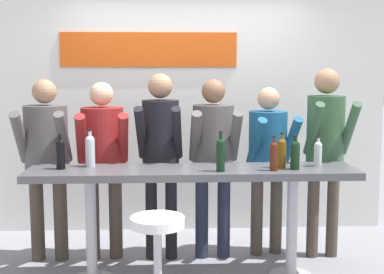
% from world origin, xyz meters
% --- Properties ---
extents(back_wall, '(4.29, 0.12, 2.87)m').
position_xyz_m(back_wall, '(-0.00, 1.46, 1.44)').
color(back_wall, silver).
rests_on(back_wall, ground_plane).
extents(tasting_table, '(2.69, 0.52, 0.95)m').
position_xyz_m(tasting_table, '(0.00, 0.00, 0.80)').
color(tasting_table, '#4C4C51').
rests_on(tasting_table, ground_plane).
extents(bar_stool, '(0.41, 0.41, 0.71)m').
position_xyz_m(bar_stool, '(-0.28, -0.59, 0.47)').
color(bar_stool, '#B2B2B7').
rests_on(bar_stool, ground_plane).
extents(person_far_left, '(0.46, 0.54, 1.66)m').
position_xyz_m(person_far_left, '(-1.29, 0.51, 1.02)').
color(person_far_left, '#473D33').
rests_on(person_far_left, ground_plane).
extents(person_left, '(0.49, 0.57, 1.64)m').
position_xyz_m(person_left, '(-0.79, 0.53, 1.01)').
color(person_left, '#473D33').
rests_on(person_left, ground_plane).
extents(person_center_left, '(0.43, 0.54, 1.71)m').
position_xyz_m(person_center_left, '(-0.27, 0.50, 1.07)').
color(person_center_left, black).
rests_on(person_center_left, ground_plane).
extents(person_center, '(0.46, 0.55, 1.66)m').
position_xyz_m(person_center, '(0.21, 0.52, 1.02)').
color(person_center, '#23283D').
rests_on(person_center, ground_plane).
extents(person_center_right, '(0.48, 0.57, 1.58)m').
position_xyz_m(person_center_right, '(0.73, 0.58, 0.98)').
color(person_center_right, '#473D33').
rests_on(person_center_right, ground_plane).
extents(person_right, '(0.42, 0.54, 1.76)m').
position_xyz_m(person_right, '(1.24, 0.49, 1.10)').
color(person_right, '#473D33').
rests_on(person_right, ground_plane).
extents(wine_bottle_0, '(0.07, 0.07, 0.25)m').
position_xyz_m(wine_bottle_0, '(1.05, 0.05, 1.06)').
color(wine_bottle_0, '#B7BCC1').
rests_on(wine_bottle_0, tasting_table).
extents(wine_bottle_1, '(0.07, 0.07, 0.29)m').
position_xyz_m(wine_bottle_1, '(-1.07, 0.03, 1.08)').
color(wine_bottle_1, black).
rests_on(wine_bottle_1, tasting_table).
extents(wine_bottle_2, '(0.08, 0.08, 0.28)m').
position_xyz_m(wine_bottle_2, '(0.83, -0.07, 1.08)').
color(wine_bottle_2, black).
rests_on(wine_bottle_2, tasting_table).
extents(wine_bottle_3, '(0.07, 0.07, 0.32)m').
position_xyz_m(wine_bottle_3, '(0.22, -0.13, 1.09)').
color(wine_bottle_3, black).
rests_on(wine_bottle_3, tasting_table).
extents(wine_bottle_4, '(0.08, 0.08, 0.31)m').
position_xyz_m(wine_bottle_4, '(-0.85, 0.12, 1.09)').
color(wine_bottle_4, '#B7BCC1').
rests_on(wine_bottle_4, tasting_table).
extents(wine_bottle_5, '(0.06, 0.06, 0.28)m').
position_xyz_m(wine_bottle_5, '(0.65, -0.12, 1.07)').
color(wine_bottle_5, '#4C1E0F').
rests_on(wine_bottle_5, tasting_table).
extents(wine_bottle_6, '(0.07, 0.07, 0.30)m').
position_xyz_m(wine_bottle_6, '(0.73, -0.01, 1.08)').
color(wine_bottle_6, brown).
rests_on(wine_bottle_6, tasting_table).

